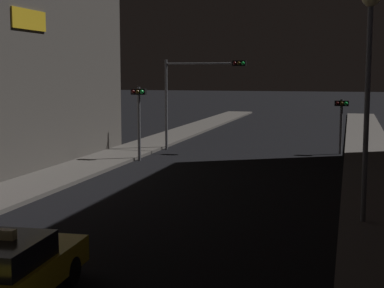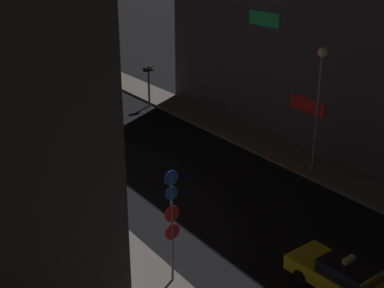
# 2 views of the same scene
# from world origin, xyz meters

# --- Properties ---
(sidewalk_right) EXTENTS (2.86, 67.28, 0.17)m
(sidewalk_right) POSITION_xyz_m (6.89, 31.64, 0.08)
(sidewalk_right) COLOR #5B5651
(sidewalk_right) RESTS_ON ground_plane
(building_facade_right) EXTENTS (8.47, 21.05, 16.60)m
(building_facade_right) POSITION_xyz_m (12.51, 22.50, 8.30)
(building_facade_right) COLOR #3D3842
(building_facade_right) RESTS_ON ground_plane
(taxi) EXTENTS (2.07, 4.55, 1.62)m
(taxi) POSITION_xyz_m (-0.93, 7.24, 0.74)
(taxi) COLOR yellow
(taxi) RESTS_ON ground_plane
(traffic_light_overhead) EXTENTS (5.00, 0.42, 5.52)m
(traffic_light_overhead) POSITION_xyz_m (-3.31, 31.23, 4.02)
(traffic_light_overhead) COLOR slate
(traffic_light_overhead) RESTS_ON ground_plane
(traffic_light_left_kerb) EXTENTS (0.80, 0.42, 3.97)m
(traffic_light_left_kerb) POSITION_xyz_m (-5.21, 26.44, 2.82)
(traffic_light_left_kerb) COLOR slate
(traffic_light_left_kerb) RESTS_ON ground_plane
(traffic_light_right_kerb) EXTENTS (0.80, 0.42, 3.21)m
(traffic_light_right_kerb) POSITION_xyz_m (5.21, 32.01, 2.34)
(traffic_light_right_kerb) COLOR slate
(traffic_light_right_kerb) RESTS_ON ground_plane
(sign_pole_left) EXTENTS (0.64, 0.10, 4.62)m
(sign_pole_left) POSITION_xyz_m (-5.86, 11.43, 2.85)
(sign_pole_left) COLOR slate
(sign_pole_left) RESTS_ON sidewalk_left
(street_lamp_near_block) EXTENTS (0.55, 0.55, 7.02)m
(street_lamp_near_block) POSITION_xyz_m (6.16, 15.57, 5.18)
(street_lamp_near_block) COLOR slate
(street_lamp_near_block) RESTS_ON sidewalk_right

